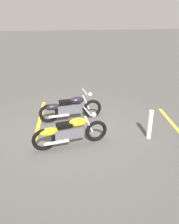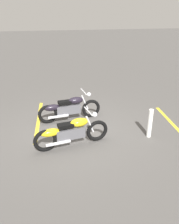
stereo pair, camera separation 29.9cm
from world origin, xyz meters
The scene contains 6 objects.
ground_plane centered at (0.00, 0.00, 0.00)m, with size 60.00×60.00×0.00m, color #514F4C.
motorcycle_bright_foreground centered at (-0.20, -0.86, 0.46)m, with size 2.20×0.76×1.04m.
motorcycle_dark_foreground centered at (-0.12, 0.83, 0.46)m, with size 2.22×0.70×1.04m.
bollard_post centered at (2.25, -0.70, 0.46)m, with size 0.14×0.14×0.92m, color white.
parking_stripe_near centered at (-1.18, 0.99, 0.00)m, with size 3.20×0.12×0.01m, color yellow.
parking_stripe_mid centered at (3.39, -0.23, 0.00)m, with size 3.20×0.12×0.01m, color yellow.
Camera 1 is at (-0.31, -6.88, 3.85)m, focal length 38.59 mm.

